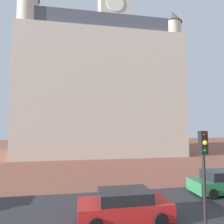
# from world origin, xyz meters

# --- Properties ---
(ground_plane) EXTENTS (120.00, 120.00, 0.00)m
(ground_plane) POSITION_xyz_m (0.00, 10.00, 0.00)
(ground_plane) COLOR brown
(street_asphalt_strip) EXTENTS (120.00, 6.12, 0.00)m
(street_asphalt_strip) POSITION_xyz_m (0.00, 8.55, 0.00)
(street_asphalt_strip) COLOR #2D2D33
(street_asphalt_strip) RESTS_ON ground_plane
(landmark_building) EXTENTS (25.16, 14.79, 33.27)m
(landmark_building) POSITION_xyz_m (1.76, 32.18, 11.06)
(landmark_building) COLOR beige
(landmark_building) RESTS_ON ground_plane
(car_red) EXTENTS (4.38, 2.06, 1.44)m
(car_red) POSITION_xyz_m (-0.04, 7.21, 0.69)
(car_red) COLOR red
(car_red) RESTS_ON ground_plane
(car_green) EXTENTS (4.41, 1.99, 1.52)m
(car_green) POSITION_xyz_m (7.44, 9.90, 0.72)
(car_green) COLOR #287042
(car_green) RESTS_ON ground_plane
(traffic_light_pole) EXTENTS (0.28, 0.34, 4.30)m
(traffic_light_pole) POSITION_xyz_m (2.55, 4.75, 3.02)
(traffic_light_pole) COLOR black
(traffic_light_pole) RESTS_ON ground_plane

